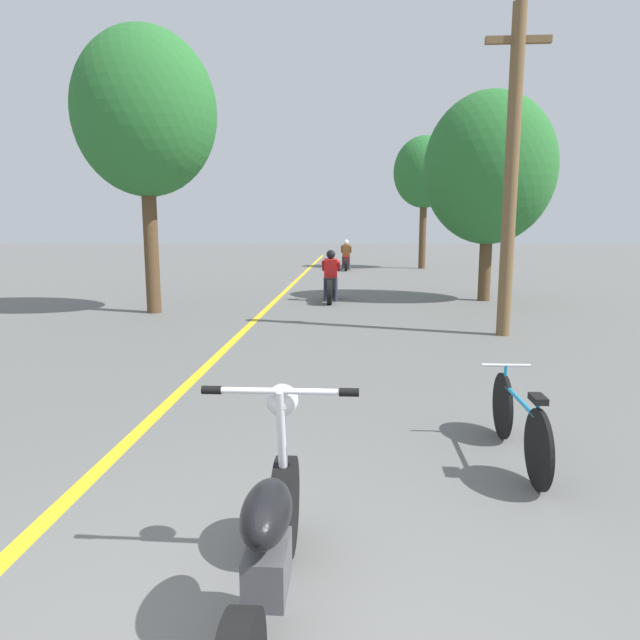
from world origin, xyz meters
name	(u,v)px	position (x,y,z in m)	size (l,w,h in m)	color
lane_stripe_center	(273,303)	(-1.70, 12.39, 0.00)	(0.14, 48.00, 0.01)	yellow
utility_pole	(511,171)	(3.12, 8.32, 2.92)	(1.10, 0.24, 5.67)	brown
roadside_tree_right_near	(490,169)	(3.86, 13.25, 3.42)	(3.38, 3.04, 5.38)	#513A23
roadside_tree_right_far	(424,173)	(3.56, 24.81, 4.35)	(2.80, 2.52, 6.00)	#513A23
roadside_tree_left	(145,114)	(-4.20, 10.62, 4.38)	(3.13, 2.82, 6.21)	#513A23
motorcycle_foreground	(269,548)	(-0.03, 0.43, 0.42)	(0.88, 2.02, 1.10)	black
motorcycle_rider_lead	(331,282)	(-0.22, 12.85, 0.52)	(0.50, 1.98, 1.35)	black
motorcycle_rider_far	(346,258)	(0.04, 23.68, 0.51)	(0.50, 1.96, 1.36)	black
bicycle_parked	(519,422)	(1.78, 2.58, 0.34)	(0.44, 1.68, 0.73)	black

